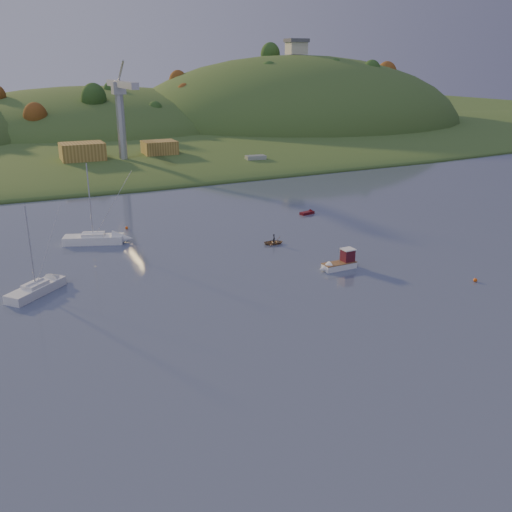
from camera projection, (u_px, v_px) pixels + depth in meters
name	position (u px, v px, depth m)	size (l,w,h in m)	color
ground	(421.00, 400.00, 48.34)	(500.00, 500.00, 0.00)	#313C51
far_shore	(62.00, 128.00, 245.38)	(620.00, 220.00, 1.50)	#3A5421
shore_slope	(88.00, 148.00, 189.70)	(640.00, 150.00, 7.00)	#3A5421
hill_center	(94.00, 132.00, 232.26)	(140.00, 120.00, 36.00)	#3A5421
hill_right	(295.00, 126.00, 253.55)	(150.00, 130.00, 60.00)	#3A5421
hilltop_house	(296.00, 46.00, 242.74)	(9.00, 7.00, 6.45)	beige
hillside_trees	(79.00, 141.00, 206.83)	(280.00, 50.00, 32.00)	#284D1B
wharf	(134.00, 163.00, 154.48)	(42.00, 16.00, 2.40)	slate
shed_west	(83.00, 152.00, 148.95)	(11.00, 8.00, 4.80)	olive
shed_east	(160.00, 148.00, 158.37)	(9.00, 7.00, 4.00)	olive
dock_crane	(121.00, 103.00, 145.01)	(3.20, 28.00, 20.30)	#B7B7BC
fishing_boat	(337.00, 264.00, 78.55)	(5.75, 1.96, 3.63)	white
sailboat_near	(36.00, 289.00, 70.15)	(7.67, 7.25, 11.27)	white
sailboat_far	(93.00, 238.00, 89.79)	(9.55, 5.62, 12.71)	white
canoe	(274.00, 242.00, 89.56)	(2.16, 3.03, 0.63)	#957452
paddler	(274.00, 240.00, 89.44)	(0.51, 0.33, 1.39)	black
red_tender	(310.00, 212.00, 107.55)	(3.49, 1.81, 1.13)	#550C12
work_vessel	(256.00, 163.00, 154.55)	(12.77, 5.49, 3.20)	slate
buoy_0	(475.00, 280.00, 74.22)	(0.50, 0.50, 0.50)	#E4530C
buoy_2	(127.00, 228.00, 97.55)	(0.50, 0.50, 0.50)	#E4530C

